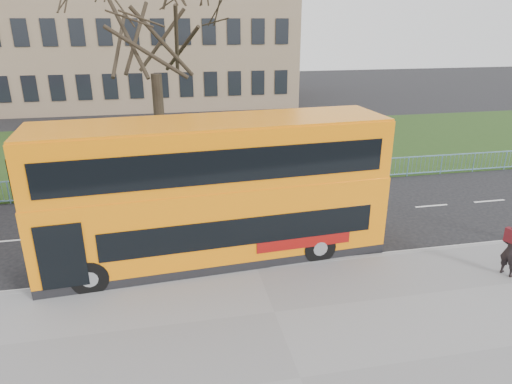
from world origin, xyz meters
TOP-DOWN VIEW (x-y plane):
  - ground at (0.00, 0.00)m, footprint 120.00×120.00m
  - pavement at (0.00, -6.75)m, footprint 80.00×10.50m
  - kerb at (0.00, -1.55)m, footprint 80.00×0.20m
  - grass_verge at (0.00, 14.30)m, footprint 80.00×15.40m
  - guard_railing at (0.00, 6.60)m, footprint 40.00×0.12m
  - bare_tree at (-3.00, 10.00)m, footprint 8.81×8.81m
  - civic_building at (-5.00, 35.00)m, footprint 30.00×15.00m
  - yellow_bus at (-1.23, -0.38)m, footprint 11.85×3.57m
  - pedestrian at (7.99, -3.60)m, footprint 0.63×0.74m

SIDE VIEW (x-z plane):
  - ground at x=0.00m, z-range 0.00..0.00m
  - grass_verge at x=0.00m, z-range 0.00..0.08m
  - pavement at x=0.00m, z-range 0.00..0.12m
  - kerb at x=0.00m, z-range 0.00..0.14m
  - guard_railing at x=0.00m, z-range 0.00..1.10m
  - pedestrian at x=7.99m, z-range 0.12..1.85m
  - yellow_bus at x=-1.23m, z-range 0.18..5.08m
  - bare_tree at x=-3.00m, z-range 0.08..12.66m
  - civic_building at x=-5.00m, z-range 0.00..14.00m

